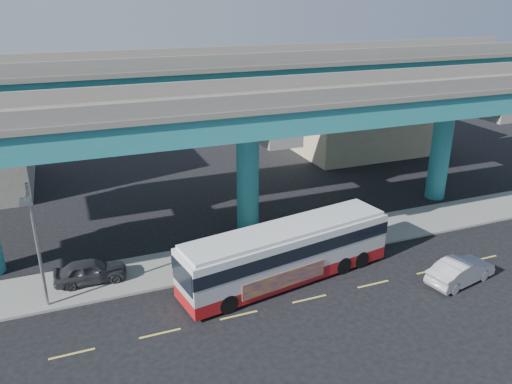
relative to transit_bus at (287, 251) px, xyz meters
name	(u,v)px	position (x,y,z in m)	size (l,w,h in m)	color
ground	(307,296)	(0.28, -2.04, -1.78)	(120.00, 120.00, 0.00)	black
sidewalk	(267,250)	(0.28, 3.46, -1.70)	(70.00, 4.00, 0.15)	gray
lane_markings	(309,299)	(0.28, -2.34, -1.77)	(58.00, 0.12, 0.01)	#D8C64C
viaduct	(247,97)	(0.28, 7.07, 7.36)	(52.00, 12.40, 11.70)	teal
building_beige	(363,116)	(18.28, 20.94, 1.73)	(14.00, 10.23, 7.00)	#BFB288
transit_bus	(287,251)	(0.00, 0.00, 0.00)	(12.89, 4.79, 3.24)	maroon
sedan	(461,271)	(8.93, -3.90, -1.06)	(4.56, 2.34, 1.43)	#A3A3A7
parked_car	(90,271)	(-10.40, 3.50, -0.96)	(3.93, 1.68, 1.33)	#323237
street_lamp	(34,232)	(-12.68, 1.43, 2.81)	(0.50, 2.25, 6.72)	gray
stop_sign	(327,221)	(3.71, 2.14, 0.28)	(0.59, 0.57, 2.63)	gray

